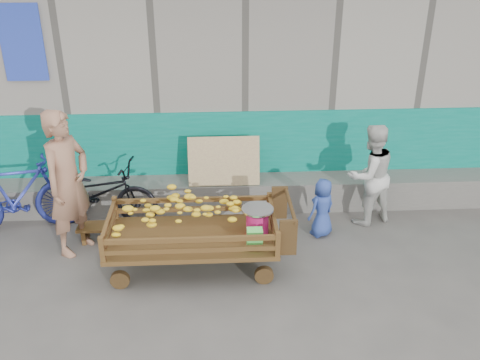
{
  "coord_description": "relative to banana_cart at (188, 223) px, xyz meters",
  "views": [
    {
      "loc": [
        0.16,
        -4.62,
        3.83
      ],
      "look_at": [
        0.47,
        1.2,
        1.0
      ],
      "focal_mm": 40.0,
      "sensor_mm": 36.0,
      "label": 1
    }
  ],
  "objects": [
    {
      "name": "ground",
      "position": [
        0.16,
        -0.84,
        -0.63
      ],
      "size": [
        80.0,
        80.0,
        0.0
      ],
      "primitive_type": "plane",
      "color": "#4E4C48",
      "rests_on": "ground"
    },
    {
      "name": "building_wall",
      "position": [
        0.16,
        3.21,
        0.83
      ],
      "size": [
        12.0,
        3.5,
        3.0
      ],
      "color": "gray",
      "rests_on": "ground"
    },
    {
      "name": "banana_cart",
      "position": [
        0.0,
        0.0,
        0.0
      ],
      "size": [
        2.19,
        1.0,
        0.93
      ],
      "color": "#54311B",
      "rests_on": "ground"
    },
    {
      "name": "bench",
      "position": [
        -1.05,
        0.69,
        -0.47
      ],
      "size": [
        0.9,
        0.27,
        0.22
      ],
      "color": "#54311B",
      "rests_on": "ground"
    },
    {
      "name": "vendor_man",
      "position": [
        -1.47,
        0.5,
        0.31
      ],
      "size": [
        0.72,
        0.82,
        1.88
      ],
      "primitive_type": "imported",
      "rotation": [
        0.0,
        0.0,
        1.07
      ],
      "color": "#9D6D53",
      "rests_on": "ground"
    },
    {
      "name": "woman",
      "position": [
        2.44,
        1.0,
        0.09
      ],
      "size": [
        0.85,
        0.76,
        1.44
      ],
      "primitive_type": "imported",
      "rotation": [
        0.0,
        0.0,
        3.5
      ],
      "color": "silver",
      "rests_on": "ground"
    },
    {
      "name": "child",
      "position": [
        1.74,
        0.67,
        -0.22
      ],
      "size": [
        0.48,
        0.44,
        0.82
      ],
      "primitive_type": "imported",
      "rotation": [
        0.0,
        0.0,
        3.72
      ],
      "color": "#2E48A0",
      "rests_on": "ground"
    },
    {
      "name": "bicycle_dark",
      "position": [
        -1.31,
        1.21,
        -0.18
      ],
      "size": [
        1.81,
        0.91,
        0.91
      ],
      "primitive_type": "imported",
      "rotation": [
        0.0,
        0.0,
        1.39
      ],
      "color": "black",
      "rests_on": "ground"
    },
    {
      "name": "bicycle_blue",
      "position": [
        -2.32,
        1.01,
        -0.1
      ],
      "size": [
        1.84,
        0.84,
        1.06
      ],
      "primitive_type": "imported",
      "rotation": [
        0.0,
        0.0,
        1.77
      ],
      "color": "#263095",
      "rests_on": "ground"
    }
  ]
}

